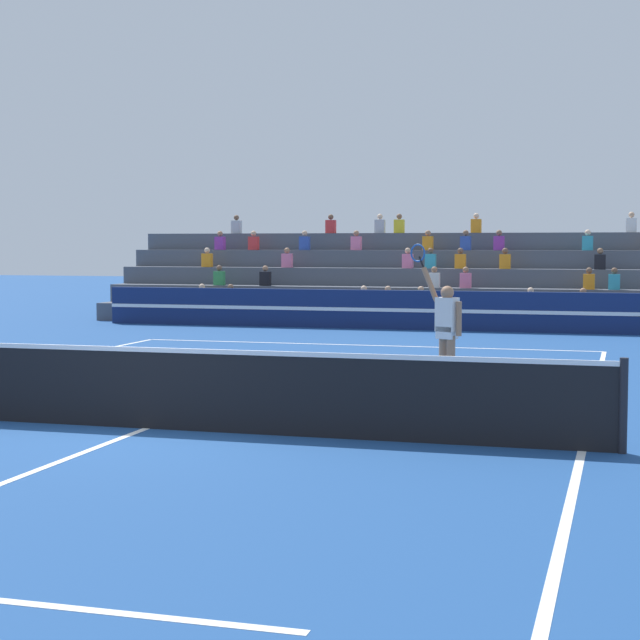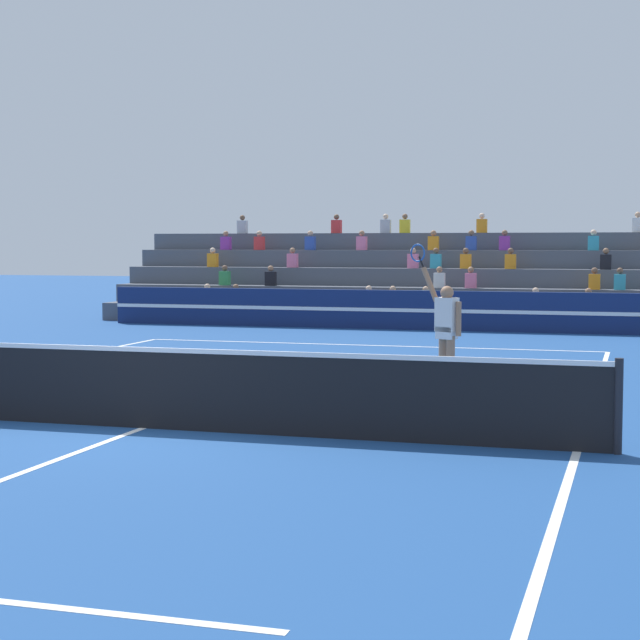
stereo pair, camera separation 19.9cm
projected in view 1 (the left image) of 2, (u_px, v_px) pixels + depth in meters
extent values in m
plane|color=navy|center=(147.00, 429.00, 13.86)|extent=(120.00, 120.00, 0.00)
cube|color=white|center=(364.00, 345.00, 25.27)|extent=(11.00, 0.10, 0.01)
cube|color=white|center=(582.00, 451.00, 12.34)|extent=(0.10, 23.80, 0.01)
cube|color=white|center=(295.00, 372.00, 20.02)|extent=(8.25, 0.10, 0.01)
cube|color=white|center=(147.00, 428.00, 13.86)|extent=(0.10, 12.85, 0.01)
cylinder|color=black|center=(623.00, 406.00, 12.18)|extent=(0.10, 0.10, 1.10)
cube|color=black|center=(146.00, 390.00, 13.83)|extent=(11.90, 0.02, 1.00)
cube|color=white|center=(146.00, 350.00, 13.79)|extent=(11.90, 0.04, 0.06)
cube|color=navy|center=(405.00, 310.00, 29.89)|extent=(18.00, 0.24, 1.10)
cube|color=white|center=(404.00, 310.00, 29.76)|extent=(18.00, 0.02, 0.10)
cube|color=#4C515B|center=(414.00, 317.00, 31.13)|extent=(20.03, 0.95, 0.55)
cube|color=black|center=(583.00, 303.00, 29.61)|extent=(0.32, 0.22, 0.44)
sphere|color=#9E7051|center=(583.00, 291.00, 29.58)|extent=(0.18, 0.18, 0.18)
cube|color=teal|center=(421.00, 300.00, 30.87)|extent=(0.32, 0.22, 0.44)
sphere|color=tan|center=(421.00, 289.00, 30.85)|extent=(0.18, 0.18, 0.18)
cube|color=#B2B2B7|center=(530.00, 302.00, 30.00)|extent=(0.32, 0.22, 0.44)
sphere|color=beige|center=(531.00, 291.00, 29.98)|extent=(0.18, 0.18, 0.18)
cube|color=yellow|center=(202.00, 297.00, 32.75)|extent=(0.32, 0.22, 0.44)
sphere|color=beige|center=(202.00, 287.00, 32.73)|extent=(0.18, 0.18, 0.18)
cube|color=black|center=(231.00, 297.00, 32.49)|extent=(0.32, 0.22, 0.44)
sphere|color=brown|center=(231.00, 287.00, 32.47)|extent=(0.18, 0.18, 0.18)
cube|color=orange|center=(388.00, 300.00, 31.14)|extent=(0.32, 0.22, 0.44)
sphere|color=tan|center=(388.00, 289.00, 31.11)|extent=(0.18, 0.18, 0.18)
cube|color=#2D4CA5|center=(364.00, 299.00, 31.34)|extent=(0.32, 0.22, 0.44)
sphere|color=beige|center=(364.00, 289.00, 31.31)|extent=(0.18, 0.18, 0.18)
cube|color=#4C515B|center=(420.00, 306.00, 32.02)|extent=(20.03, 0.95, 1.10)
cube|color=black|center=(265.00, 279.00, 33.14)|extent=(0.32, 0.22, 0.44)
sphere|color=#9E7051|center=(265.00, 268.00, 33.12)|extent=(0.18, 0.18, 0.18)
cube|color=orange|center=(589.00, 282.00, 30.45)|extent=(0.32, 0.22, 0.44)
sphere|color=brown|center=(589.00, 271.00, 30.42)|extent=(0.18, 0.18, 0.18)
cube|color=pink|center=(466.00, 281.00, 31.42)|extent=(0.32, 0.22, 0.44)
sphere|color=#9E7051|center=(466.00, 270.00, 31.40)|extent=(0.18, 0.18, 0.18)
cube|color=silver|center=(434.00, 280.00, 31.68)|extent=(0.32, 0.22, 0.44)
sphere|color=#9E7051|center=(434.00, 270.00, 31.66)|extent=(0.18, 0.18, 0.18)
cube|color=#338C4C|center=(219.00, 278.00, 33.57)|extent=(0.32, 0.22, 0.44)
sphere|color=brown|center=(219.00, 268.00, 33.54)|extent=(0.18, 0.18, 0.18)
cube|color=teal|center=(614.00, 282.00, 30.25)|extent=(0.32, 0.22, 0.44)
sphere|color=brown|center=(614.00, 271.00, 30.23)|extent=(0.18, 0.18, 0.18)
cube|color=#4C515B|center=(426.00, 295.00, 32.91)|extent=(20.03, 0.95, 1.65)
cube|color=black|center=(600.00, 262.00, 31.24)|extent=(0.32, 0.22, 0.44)
sphere|color=brown|center=(600.00, 251.00, 31.22)|extent=(0.18, 0.18, 0.18)
cube|color=orange|center=(505.00, 262.00, 32.00)|extent=(0.32, 0.22, 0.44)
sphere|color=brown|center=(505.00, 251.00, 31.98)|extent=(0.18, 0.18, 0.18)
cube|color=teal|center=(430.00, 261.00, 32.63)|extent=(0.32, 0.22, 0.44)
sphere|color=brown|center=(431.00, 251.00, 32.61)|extent=(0.18, 0.18, 0.18)
cube|color=pink|center=(408.00, 261.00, 32.82)|extent=(0.32, 0.22, 0.44)
sphere|color=tan|center=(408.00, 251.00, 32.80)|extent=(0.18, 0.18, 0.18)
cube|color=pink|center=(287.00, 261.00, 33.90)|extent=(0.32, 0.22, 0.44)
sphere|color=#9E7051|center=(287.00, 250.00, 33.88)|extent=(0.18, 0.18, 0.18)
cube|color=orange|center=(207.00, 260.00, 34.66)|extent=(0.32, 0.22, 0.44)
sphere|color=beige|center=(207.00, 250.00, 34.63)|extent=(0.18, 0.18, 0.18)
cube|color=orange|center=(460.00, 261.00, 32.38)|extent=(0.32, 0.22, 0.44)
sphere|color=brown|center=(460.00, 251.00, 32.35)|extent=(0.18, 0.18, 0.18)
cube|color=#4C515B|center=(432.00, 285.00, 33.80)|extent=(20.03, 0.95, 2.20)
cube|color=purple|center=(499.00, 243.00, 32.96)|extent=(0.32, 0.22, 0.44)
sphere|color=brown|center=(499.00, 233.00, 32.93)|extent=(0.18, 0.18, 0.18)
cube|color=#2D4CA5|center=(466.00, 243.00, 33.24)|extent=(0.32, 0.22, 0.44)
sphere|color=brown|center=(466.00, 233.00, 33.22)|extent=(0.18, 0.18, 0.18)
cube|color=red|center=(254.00, 243.00, 35.18)|extent=(0.32, 0.22, 0.44)
sphere|color=tan|center=(254.00, 234.00, 35.16)|extent=(0.18, 0.18, 0.18)
cube|color=purple|center=(220.00, 243.00, 35.51)|extent=(0.32, 0.22, 0.44)
sphere|color=#9E7051|center=(220.00, 234.00, 35.48)|extent=(0.18, 0.18, 0.18)
cube|color=orange|center=(428.00, 243.00, 33.57)|extent=(0.32, 0.22, 0.44)
sphere|color=#9E7051|center=(428.00, 233.00, 33.55)|extent=(0.18, 0.18, 0.18)
cube|color=pink|center=(356.00, 243.00, 34.21)|extent=(0.32, 0.22, 0.44)
sphere|color=#9E7051|center=(356.00, 233.00, 34.19)|extent=(0.18, 0.18, 0.18)
cube|color=teal|center=(588.00, 243.00, 32.22)|extent=(0.32, 0.22, 0.44)
sphere|color=beige|center=(588.00, 233.00, 32.20)|extent=(0.18, 0.18, 0.18)
cube|color=#2D4CA5|center=(305.00, 243.00, 34.69)|extent=(0.32, 0.22, 0.44)
sphere|color=tan|center=(305.00, 233.00, 34.67)|extent=(0.18, 0.18, 0.18)
cube|color=#4C515B|center=(437.00, 275.00, 34.69)|extent=(20.03, 0.95, 2.75)
cube|color=#B2B2B7|center=(380.00, 226.00, 34.93)|extent=(0.32, 0.22, 0.44)
sphere|color=beige|center=(380.00, 217.00, 34.91)|extent=(0.18, 0.18, 0.18)
cube|color=red|center=(331.00, 227.00, 35.39)|extent=(0.32, 0.22, 0.44)
sphere|color=brown|center=(331.00, 217.00, 35.37)|extent=(0.18, 0.18, 0.18)
cube|color=yellow|center=(399.00, 226.00, 34.75)|extent=(0.32, 0.22, 0.44)
sphere|color=brown|center=(399.00, 216.00, 34.73)|extent=(0.18, 0.18, 0.18)
cube|color=silver|center=(631.00, 225.00, 32.75)|extent=(0.32, 0.22, 0.44)
sphere|color=tan|center=(632.00, 215.00, 32.72)|extent=(0.18, 0.18, 0.18)
cube|color=orange|center=(476.00, 226.00, 34.06)|extent=(0.32, 0.22, 0.44)
sphere|color=beige|center=(476.00, 216.00, 34.04)|extent=(0.18, 0.18, 0.18)
cube|color=#B2B2B7|center=(236.00, 227.00, 36.31)|extent=(0.32, 0.22, 0.44)
sphere|color=brown|center=(236.00, 218.00, 36.29)|extent=(0.18, 0.18, 0.18)
cylinder|color=#9E7051|center=(451.00, 363.00, 17.47)|extent=(0.14, 0.14, 0.90)
cylinder|color=#9E7051|center=(443.00, 362.00, 17.68)|extent=(0.14, 0.14, 0.90)
cube|color=white|center=(447.00, 333.00, 17.52)|extent=(0.38, 0.33, 0.20)
cube|color=silver|center=(447.00, 314.00, 17.50)|extent=(0.41, 0.34, 0.56)
sphere|color=#9E7051|center=(447.00, 293.00, 17.47)|extent=(0.22, 0.22, 0.22)
cube|color=white|center=(449.00, 388.00, 17.47)|extent=(0.23, 0.29, 0.09)
cube|color=white|center=(441.00, 386.00, 17.68)|extent=(0.23, 0.29, 0.09)
cylinder|color=#9E7051|center=(459.00, 319.00, 17.33)|extent=(0.09, 0.09, 0.56)
cylinder|color=#9E7051|center=(430.00, 284.00, 17.71)|extent=(0.35, 0.24, 0.58)
cylinder|color=black|center=(422.00, 263.00, 17.81)|extent=(0.13, 0.09, 0.21)
torus|color=#1E4C99|center=(418.00, 253.00, 17.85)|extent=(0.38, 0.22, 0.41)
sphere|color=#C6DB33|center=(321.00, 416.00, 14.68)|extent=(0.07, 0.07, 0.07)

